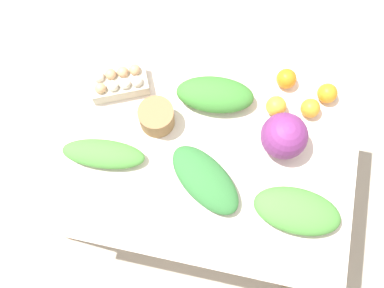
{
  "coord_description": "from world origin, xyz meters",
  "views": [
    {
      "loc": [
        -0.11,
        0.51,
        2.3
      ],
      "look_at": [
        0.0,
        0.0,
        0.77
      ],
      "focal_mm": 40.0,
      "sensor_mm": 36.0,
      "label": 1
    }
  ],
  "objects": [
    {
      "name": "orange_0",
      "position": [
        -0.42,
        -0.23,
        0.78
      ],
      "size": [
        0.07,
        0.07,
        0.07
      ],
      "primitive_type": "sphere",
      "color": "orange",
      "rests_on": "dining_table"
    },
    {
      "name": "egg_carton",
      "position": [
        0.33,
        -0.18,
        0.79
      ],
      "size": [
        0.25,
        0.2,
        0.09
      ],
      "rotation": [
        0.0,
        0.0,
        3.56
      ],
      "color": "beige",
      "rests_on": "dining_table"
    },
    {
      "name": "ground_plane",
      "position": [
        0.0,
        0.0,
        0.0
      ],
      "size": [
        8.0,
        8.0,
        0.0
      ],
      "primitive_type": "plane",
      "color": "#B2A899"
    },
    {
      "name": "dining_table",
      "position": [
        0.0,
        0.0,
        0.64
      ],
      "size": [
        1.26,
        0.86,
        0.75
      ],
      "color": "silver",
      "rests_on": "ground_plane"
    },
    {
      "name": "greens_bunch_kale",
      "position": [
        -0.08,
        0.13,
        0.78
      ],
      "size": [
        0.35,
        0.32,
        0.07
      ],
      "primitive_type": "ellipsoid",
      "rotation": [
        0.0,
        0.0,
        5.64
      ],
      "color": "#337538",
      "rests_on": "dining_table"
    },
    {
      "name": "greens_bunch_chard",
      "position": [
        -0.42,
        0.17,
        0.79
      ],
      "size": [
        0.32,
        0.17,
        0.08
      ],
      "primitive_type": "ellipsoid",
      "rotation": [
        0.0,
        0.0,
        3.12
      ],
      "color": "#4C933D",
      "rests_on": "dining_table"
    },
    {
      "name": "greens_bunch_beet_tops",
      "position": [
        0.31,
        0.11,
        0.78
      ],
      "size": [
        0.32,
        0.14,
        0.06
      ],
      "primitive_type": "ellipsoid",
      "rotation": [
        0.0,
        0.0,
        3.23
      ],
      "color": "#4C933D",
      "rests_on": "dining_table"
    },
    {
      "name": "paper_bag",
      "position": [
        0.15,
        -0.07,
        0.8
      ],
      "size": [
        0.14,
        0.14,
        0.1
      ],
      "primitive_type": "cylinder",
      "color": "#997047",
      "rests_on": "dining_table"
    },
    {
      "name": "cabbage_purple",
      "position": [
        -0.33,
        -0.08,
        0.83
      ],
      "size": [
        0.17,
        0.17,
        0.17
      ],
      "primitive_type": "sphere",
      "color": "#7A2D75",
      "rests_on": "dining_table"
    },
    {
      "name": "orange_2",
      "position": [
        -0.47,
        -0.31,
        0.79
      ],
      "size": [
        0.08,
        0.08,
        0.08
      ],
      "primitive_type": "sphere",
      "color": "orange",
      "rests_on": "dining_table"
    },
    {
      "name": "orange_3",
      "position": [
        -0.31,
        -0.34,
        0.79
      ],
      "size": [
        0.08,
        0.08,
        0.08
      ],
      "primitive_type": "sphere",
      "color": "orange",
      "rests_on": "dining_table"
    },
    {
      "name": "greens_bunch_dandelion",
      "position": [
        -0.05,
        -0.21,
        0.79
      ],
      "size": [
        0.32,
        0.18,
        0.1
      ],
      "primitive_type": "ellipsoid",
      "rotation": [
        0.0,
        0.0,
        3.24
      ],
      "color": "#3D8433",
      "rests_on": "dining_table"
    },
    {
      "name": "orange_1",
      "position": [
        -0.29,
        -0.21,
        0.79
      ],
      "size": [
        0.08,
        0.08,
        0.08
      ],
      "primitive_type": "sphere",
      "color": "#F9A833",
      "rests_on": "dining_table"
    }
  ]
}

